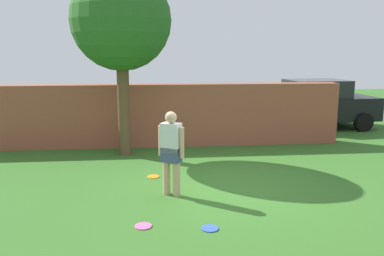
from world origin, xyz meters
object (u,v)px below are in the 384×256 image
(car, at_px, (316,104))
(frisbee_pink, at_px, (143,226))
(tree, at_px, (121,21))
(person, at_px, (171,149))
(frisbee_blue, at_px, (210,228))
(frisbee_orange, at_px, (153,177))

(car, distance_m, frisbee_pink, 9.75)
(car, bearing_deg, tree, 20.23)
(person, height_order, frisbee_pink, person)
(frisbee_pink, distance_m, frisbee_blue, 1.05)
(frisbee_pink, relative_size, frisbee_blue, 1.00)
(person, height_order, frisbee_blue, person)
(frisbee_blue, bearing_deg, frisbee_orange, 107.38)
(tree, xyz_separation_m, person, (1.08, -3.21, -2.55))
(frisbee_blue, bearing_deg, tree, 108.36)
(car, relative_size, frisbee_orange, 16.06)
(tree, height_order, person, tree)
(car, distance_m, frisbee_blue, 9.32)
(frisbee_pink, xyz_separation_m, frisbee_orange, (0.17, 2.54, 0.00))
(frisbee_pink, relative_size, frisbee_orange, 1.00)
(person, distance_m, frisbee_blue, 1.88)
(frisbee_blue, relative_size, frisbee_orange, 1.00)
(frisbee_blue, height_order, frisbee_orange, same)
(frisbee_pink, bearing_deg, person, 69.44)
(tree, distance_m, frisbee_orange, 4.07)
(tree, distance_m, frisbee_pink, 5.77)
(tree, bearing_deg, car, 25.40)
(tree, height_order, car, tree)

